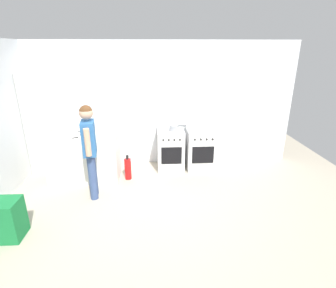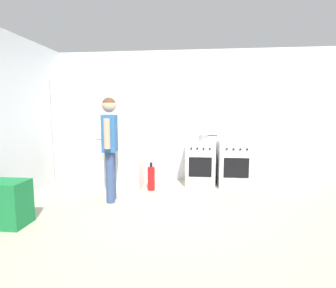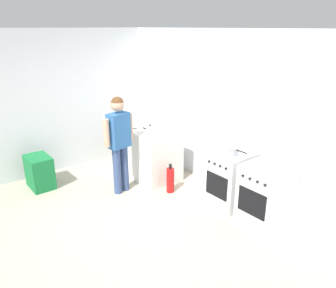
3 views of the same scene
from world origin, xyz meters
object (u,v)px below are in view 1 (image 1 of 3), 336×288
at_px(recycling_crate_lower, 4,228).
at_px(oven_right, 200,148).
at_px(knife_chef, 77,132).
at_px(knife_utility, 78,137).
at_px(fire_extinguisher, 128,169).
at_px(larder_cabinet, 40,124).
at_px(person, 89,145).
at_px(oven_left, 171,149).
at_px(pot, 174,128).
at_px(knife_carving, 78,135).

bearing_deg(recycling_crate_lower, oven_right, 34.65).
bearing_deg(knife_chef, knife_utility, -70.91).
xyz_separation_m(knife_utility, fire_extinguisher, (0.86, 0.06, -0.69)).
distance_m(recycling_crate_lower, larder_cabinet, 2.38).
bearing_deg(fire_extinguisher, larder_cabinet, 161.95).
bearing_deg(person, larder_cabinet, 136.08).
height_order(recycling_crate_lower, larder_cabinet, larder_cabinet).
bearing_deg(fire_extinguisher, knife_chef, 163.37).
relative_size(knife_chef, person, 0.18).
relative_size(oven_right, knife_chef, 2.94).
bearing_deg(knife_chef, larder_cabinet, 160.23).
bearing_deg(oven_left, oven_right, 0.00).
xyz_separation_m(person, fire_extinguisher, (0.53, 0.62, -0.74)).
height_order(pot, knife_utility, pot).
relative_size(pot, recycling_crate_lower, 0.68).
xyz_separation_m(knife_carving, recycling_crate_lower, (-0.63, -1.71, -0.76)).
xyz_separation_m(pot, person, (-1.45, -1.04, 0.05)).
height_order(oven_left, pot, pot).
bearing_deg(pot, recycling_crate_lower, -140.30).
bearing_deg(knife_carving, fire_extinguisher, -4.99).
relative_size(oven_right, person, 0.53).
xyz_separation_m(person, recycling_crate_lower, (-1.01, -1.01, -0.82)).
height_order(pot, knife_carving, pot).
height_order(oven_right, fire_extinguisher, oven_right).
bearing_deg(knife_chef, fire_extinguisher, -16.63).
bearing_deg(pot, knife_utility, -165.06).
bearing_deg(knife_chef, oven_right, 4.21).
bearing_deg(oven_right, recycling_crate_lower, -145.35).
xyz_separation_m(knife_carving, knife_utility, (0.05, -0.14, 0.00)).
relative_size(pot, knife_utility, 1.51).
bearing_deg(knife_utility, larder_cabinet, 145.05).
xyz_separation_m(oven_left, fire_extinguisher, (-0.87, -0.48, -0.21)).
relative_size(knife_chef, recycling_crate_lower, 0.56).
bearing_deg(pot, oven_right, 6.11).
distance_m(oven_right, knife_carving, 2.50).
bearing_deg(recycling_crate_lower, knife_utility, 66.66).
distance_m(oven_left, knife_utility, 1.88).
bearing_deg(oven_left, pot, -48.99).
height_order(knife_carving, recycling_crate_lower, knife_carving).
distance_m(oven_left, oven_right, 0.64).
relative_size(oven_right, fire_extinguisher, 1.70).
bearing_deg(larder_cabinet, oven_left, -2.21).
distance_m(pot, knife_carving, 1.86).
xyz_separation_m(knife_utility, larder_cabinet, (-0.92, 0.64, 0.10)).
relative_size(knife_utility, person, 0.14).
relative_size(fire_extinguisher, larder_cabinet, 0.25).
distance_m(person, fire_extinguisher, 1.11).
xyz_separation_m(oven_left, oven_right, (0.64, 0.00, 0.00)).
bearing_deg(recycling_crate_lower, oven_left, 41.18).
distance_m(pot, knife_chef, 1.91).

